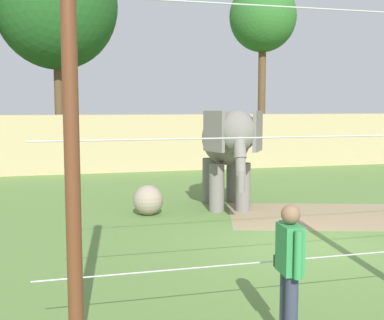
{
  "coord_description": "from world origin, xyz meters",
  "views": [
    {
      "loc": [
        -4.77,
        -8.9,
        2.76
      ],
      "look_at": [
        -1.53,
        3.45,
        1.4
      ],
      "focal_mm": 46.63,
      "sensor_mm": 36.0,
      "label": 1
    }
  ],
  "objects": [
    {
      "name": "enrichment_ball",
      "position": [
        -2.67,
        3.54,
        0.39
      ],
      "size": [
        0.77,
        0.77,
        0.77
      ],
      "primitive_type": "sphere",
      "color": "gray",
      "rests_on": "ground"
    },
    {
      "name": "embankment_wall",
      "position": [
        0.0,
        12.9,
        1.21
      ],
      "size": [
        36.0,
        1.8,
        2.43
      ],
      "primitive_type": "cube",
      "color": "tan",
      "rests_on": "ground"
    },
    {
      "name": "elephant",
      "position": [
        -0.43,
        3.84,
        1.78
      ],
      "size": [
        1.72,
        3.62,
        2.69
      ],
      "color": "slate",
      "rests_on": "ground"
    },
    {
      "name": "zookeeper",
      "position": [
        -2.3,
        -3.85,
        0.93
      ],
      "size": [
        0.24,
        0.59,
        1.67
      ],
      "color": "#33384C",
      "rests_on": "ground"
    },
    {
      "name": "tree_left_of_centre",
      "position": [
        -4.85,
        17.25,
        7.76
      ],
      "size": [
        6.03,
        6.03,
        10.95
      ],
      "color": "brown",
      "rests_on": "ground"
    },
    {
      "name": "ground_plane",
      "position": [
        0.0,
        0.0,
        0.0
      ],
      "size": [
        120.0,
        120.0,
        0.0
      ],
      "primitive_type": "plane",
      "color": "#5B7F3D"
    },
    {
      "name": "tree_behind_wall",
      "position": [
        6.68,
        18.58,
        7.87
      ],
      "size": [
        3.87,
        3.87,
        9.99
      ],
      "color": "brown",
      "rests_on": "ground"
    },
    {
      "name": "dirt_patch",
      "position": [
        2.02,
        2.21,
        0.0
      ],
      "size": [
        6.22,
        4.62,
        0.01
      ],
      "primitive_type": "cube",
      "rotation": [
        0.0,
        0.0,
        -0.29
      ],
      "color": "#937F5B",
      "rests_on": "ground"
    }
  ]
}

